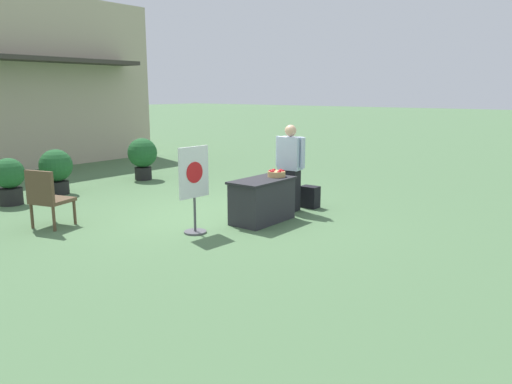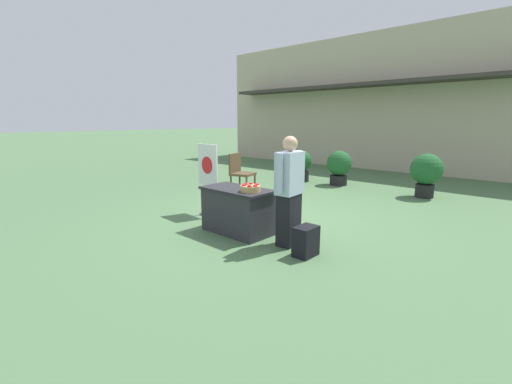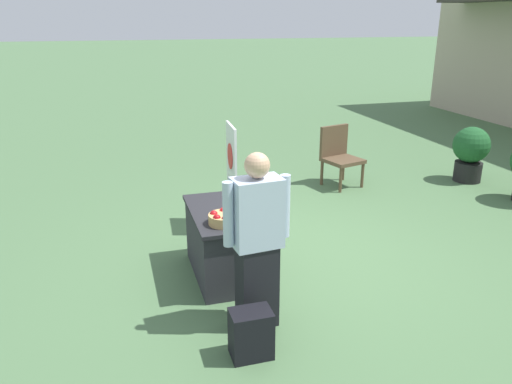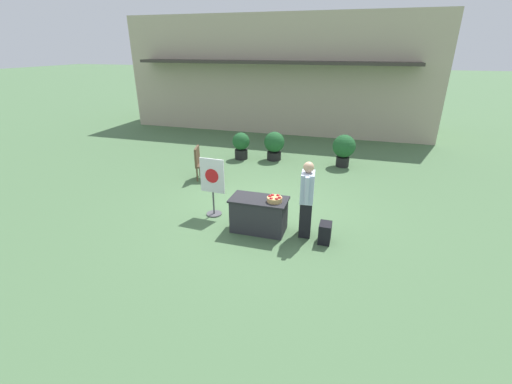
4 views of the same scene
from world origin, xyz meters
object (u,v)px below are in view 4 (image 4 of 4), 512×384
Objects in this scene: backpack at (325,233)px; patio_chair at (202,162)px; display_table at (259,214)px; potted_plant_near_left at (241,144)px; potted_plant_near_right at (344,148)px; potted_plant_far_left at (274,144)px; apple_basket at (275,199)px; poster_board at (213,185)px; person_visitor at (307,199)px.

patio_chair is at bearing 146.29° from backpack.
potted_plant_near_left reaches higher than display_table.
potted_plant_near_right is (3.95, 2.40, 0.09)m from patio_chair.
potted_plant_near_right is at bearing 3.04° from potted_plant_near_left.
backpack is at bearing -65.31° from potted_plant_far_left.
apple_basket is 1.65m from poster_board.
poster_board reaches higher than patio_chair.
person_visitor is at bearing 157.61° from backpack.
apple_basket is at bearing -76.00° from potted_plant_far_left.
person_visitor is 1.17× the size of poster_board.
display_table is 0.75× the size of person_visitor.
backpack is at bearing -90.31° from potted_plant_near_right.
potted_plant_near_right is 1.13× the size of potted_plant_near_left.
patio_chair is at bearing 134.65° from display_table.
patio_chair is (-2.85, 2.59, -0.27)m from apple_basket.
potted_plant_far_left is (-1.89, 4.89, -0.27)m from person_visitor.
potted_plant_far_left is at bearing -74.35° from person_visitor.
backpack is 4.73m from patio_chair.
poster_board reaches higher than potted_plant_near_right.
backpack is 0.30× the size of poster_board.
potted_plant_near_right is 3.50m from potted_plant_near_left.
backpack is at bearing -3.39° from display_table.
display_table is 3.57m from patio_chair.
potted_plant_near_left is at bearing -176.96° from potted_plant_near_right.
potted_plant_near_right is (0.46, 4.84, -0.20)m from person_visitor.
potted_plant_far_left is at bearing 179.28° from poster_board.
person_visitor is 5.57m from potted_plant_near_left.
poster_board is (-1.23, 0.41, 0.39)m from display_table.
potted_plant_near_left is (-2.05, 4.75, 0.15)m from display_table.
patio_chair is (-3.93, 2.62, 0.33)m from backpack.
potted_plant_near_right reaches higher than potted_plant_near_left.
potted_plant_far_left is (0.33, 4.57, -0.21)m from poster_board.
potted_plant_near_right is at bearing 73.65° from display_table.
poster_board is 4.43m from potted_plant_near_left.
display_table is 1.22× the size of potted_plant_far_left.
potted_plant_near_right is at bearing -1.03° from potted_plant_far_left.
potted_plant_near_right is at bearing 15.58° from patio_chair.
display_table is 0.56m from apple_basket.
poster_board is at bearing -13.59° from person_visitor.
display_table is at bearing -79.68° from potted_plant_far_left.
potted_plant_far_left is at bearing 100.32° from display_table.
apple_basket reaches higher than backpack.
display_table is at bearing -61.04° from patio_chair.
potted_plant_near_right reaches higher than potted_plant_far_left.
poster_board reaches higher than potted_plant_far_left.
poster_board is at bearing 163.81° from apple_basket.
poster_board is 5.27m from potted_plant_near_right.
potted_plant_near_left is at bearing 125.67° from backpack.
patio_chair reaches higher than potted_plant_near_left.
patio_chair reaches higher than backpack.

